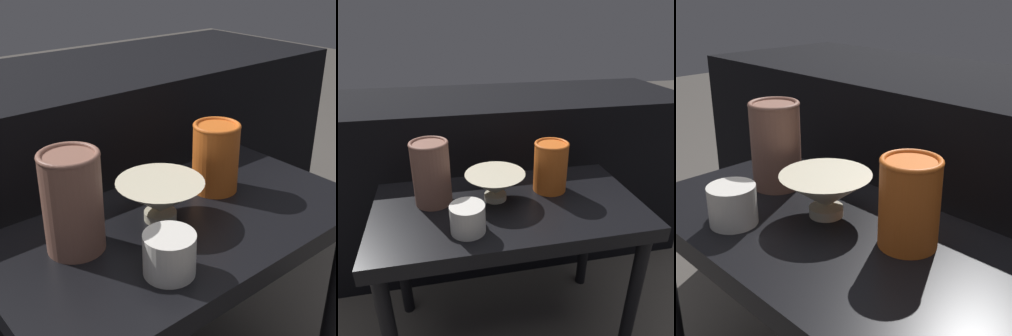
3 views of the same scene
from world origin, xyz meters
The scene contains 6 objects.
table centered at (0.00, 0.00, 0.42)m, with size 0.72×0.38×0.49m.
couch_backdrop centered at (0.00, 0.51, 0.33)m, with size 1.62×0.50×0.67m.
bowl centered at (-0.03, 0.03, 0.53)m, with size 0.16×0.16×0.08m.
vase_textured_left centered at (-0.20, 0.05, 0.58)m, with size 0.10×0.10×0.18m.
vase_colorful_right centered at (0.14, 0.06, 0.56)m, with size 0.10×0.10×0.15m.
cup centered at (-0.12, -0.10, 0.52)m, with size 0.08×0.08×0.07m.
Camera 3 is at (0.53, -0.47, 0.87)m, focal length 50.00 mm.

